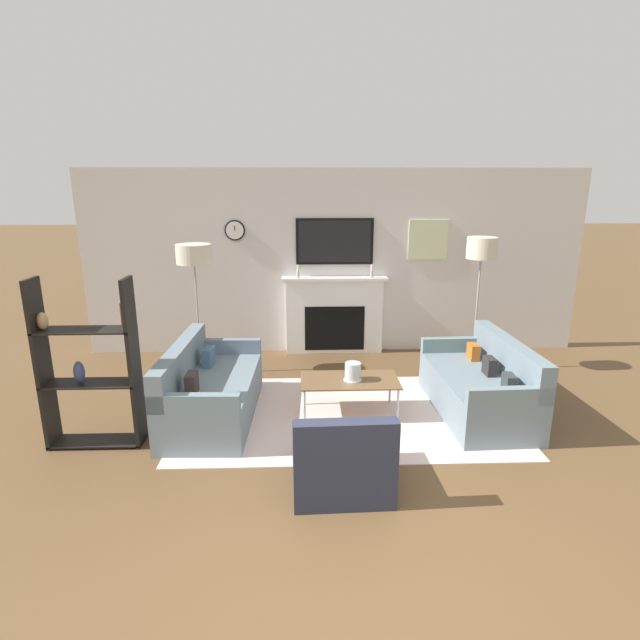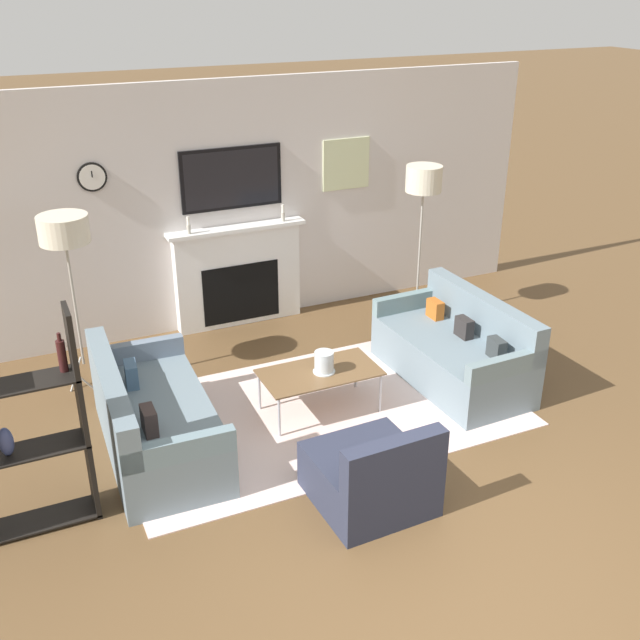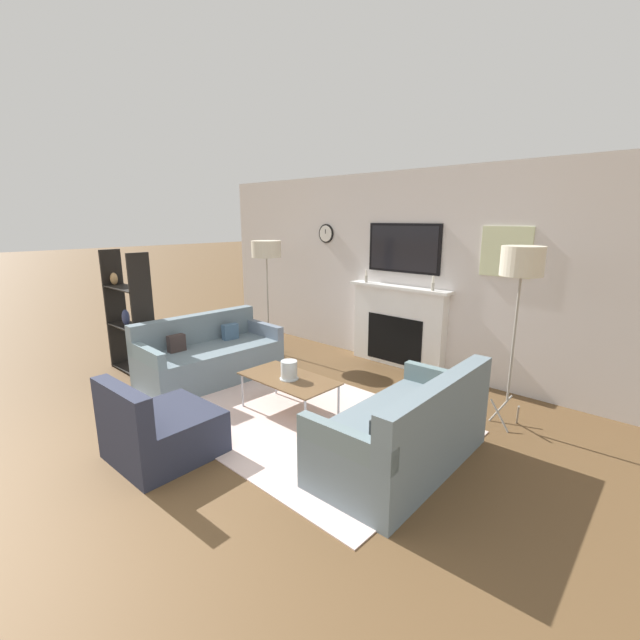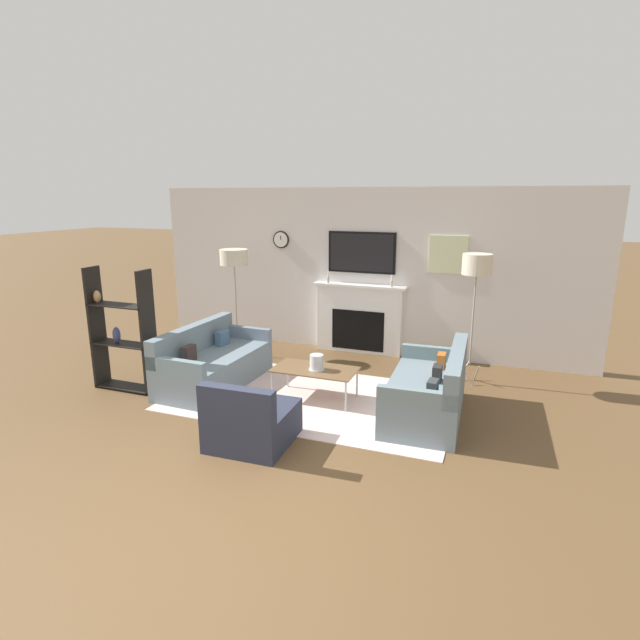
{
  "view_description": "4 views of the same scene",
  "coord_description": "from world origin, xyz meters",
  "px_view_note": "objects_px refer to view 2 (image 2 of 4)",
  "views": [
    {
      "loc": [
        -0.46,
        -2.51,
        2.47
      ],
      "look_at": [
        -0.27,
        3.07,
        0.95
      ],
      "focal_mm": 28.0,
      "sensor_mm": 36.0,
      "label": 1
    },
    {
      "loc": [
        -2.41,
        -2.81,
        3.67
      ],
      "look_at": [
        0.09,
        2.67,
        0.87
      ],
      "focal_mm": 42.0,
      "sensor_mm": 36.0,
      "label": 2
    },
    {
      "loc": [
        3.21,
        -0.34,
        2.06
      ],
      "look_at": [
        -0.09,
        3.18,
        0.92
      ],
      "focal_mm": 24.0,
      "sensor_mm": 36.0,
      "label": 3
    },
    {
      "loc": [
        2.22,
        -3.07,
        2.57
      ],
      "look_at": [
        -0.06,
        3.0,
        0.95
      ],
      "focal_mm": 28.0,
      "sensor_mm": 36.0,
      "label": 4
    }
  ],
  "objects_px": {
    "armchair": "(372,476)",
    "shelf_unit": "(18,433)",
    "couch_left": "(153,421)",
    "coffee_table": "(320,374)",
    "hurricane_candle": "(324,363)",
    "floor_lamp_right": "(424,181)",
    "floor_lamp_left": "(64,231)",
    "couch_right": "(456,352)"
  },
  "relations": [
    {
      "from": "couch_left",
      "to": "coffee_table",
      "type": "relative_size",
      "value": 1.68
    },
    {
      "from": "couch_right",
      "to": "hurricane_candle",
      "type": "bearing_deg",
      "value": -179.39
    },
    {
      "from": "coffee_table",
      "to": "shelf_unit",
      "type": "relative_size",
      "value": 0.65
    },
    {
      "from": "armchair",
      "to": "coffee_table",
      "type": "xyz_separation_m",
      "value": [
        0.19,
        1.36,
        0.14
      ]
    },
    {
      "from": "couch_right",
      "to": "coffee_table",
      "type": "xyz_separation_m",
      "value": [
        -1.46,
        0.01,
        0.09
      ]
    },
    {
      "from": "couch_left",
      "to": "floor_lamp_right",
      "type": "xyz_separation_m",
      "value": [
        3.35,
        1.32,
        1.36
      ]
    },
    {
      "from": "couch_right",
      "to": "coffee_table",
      "type": "relative_size",
      "value": 1.6
    },
    {
      "from": "couch_left",
      "to": "floor_lamp_left",
      "type": "distance_m",
      "value": 1.89
    },
    {
      "from": "armchair",
      "to": "shelf_unit",
      "type": "distance_m",
      "value": 2.54
    },
    {
      "from": "coffee_table",
      "to": "couch_left",
      "type": "bearing_deg",
      "value": -179.74
    },
    {
      "from": "couch_left",
      "to": "armchair",
      "type": "relative_size",
      "value": 2.09
    },
    {
      "from": "coffee_table",
      "to": "floor_lamp_right",
      "type": "relative_size",
      "value": 0.59
    },
    {
      "from": "coffee_table",
      "to": "shelf_unit",
      "type": "bearing_deg",
      "value": -167.42
    },
    {
      "from": "couch_right",
      "to": "shelf_unit",
      "type": "bearing_deg",
      "value": -172.03
    },
    {
      "from": "couch_left",
      "to": "shelf_unit",
      "type": "bearing_deg",
      "value": -151.12
    },
    {
      "from": "shelf_unit",
      "to": "couch_right",
      "type": "bearing_deg",
      "value": 7.97
    },
    {
      "from": "floor_lamp_right",
      "to": "shelf_unit",
      "type": "distance_m",
      "value": 4.83
    },
    {
      "from": "couch_left",
      "to": "hurricane_candle",
      "type": "xyz_separation_m",
      "value": [
        1.56,
        -0.02,
        0.21
      ]
    },
    {
      "from": "couch_right",
      "to": "floor_lamp_left",
      "type": "height_order",
      "value": "floor_lamp_left"
    },
    {
      "from": "armchair",
      "to": "couch_left",
      "type": "bearing_deg",
      "value": 134.47
    },
    {
      "from": "shelf_unit",
      "to": "floor_lamp_left",
      "type": "bearing_deg",
      "value": 70.84
    },
    {
      "from": "couch_left",
      "to": "couch_right",
      "type": "height_order",
      "value": "couch_right"
    },
    {
      "from": "armchair",
      "to": "hurricane_candle",
      "type": "height_order",
      "value": "armchair"
    },
    {
      "from": "floor_lamp_right",
      "to": "shelf_unit",
      "type": "relative_size",
      "value": 1.1
    },
    {
      "from": "armchair",
      "to": "shelf_unit",
      "type": "xyz_separation_m",
      "value": [
        -2.35,
        0.8,
        0.55
      ]
    },
    {
      "from": "couch_right",
      "to": "armchair",
      "type": "height_order",
      "value": "couch_right"
    },
    {
      "from": "coffee_table",
      "to": "hurricane_candle",
      "type": "bearing_deg",
      "value": -34.28
    },
    {
      "from": "coffee_table",
      "to": "hurricane_candle",
      "type": "relative_size",
      "value": 5.3
    },
    {
      "from": "armchair",
      "to": "shelf_unit",
      "type": "height_order",
      "value": "shelf_unit"
    },
    {
      "from": "floor_lamp_left",
      "to": "couch_right",
      "type": "bearing_deg",
      "value": -21.57
    },
    {
      "from": "couch_right",
      "to": "shelf_unit",
      "type": "relative_size",
      "value": 1.03
    },
    {
      "from": "hurricane_candle",
      "to": "coffee_table",
      "type": "bearing_deg",
      "value": 145.72
    },
    {
      "from": "couch_left",
      "to": "shelf_unit",
      "type": "distance_m",
      "value": 1.27
    },
    {
      "from": "hurricane_candle",
      "to": "floor_lamp_right",
      "type": "height_order",
      "value": "floor_lamp_right"
    },
    {
      "from": "floor_lamp_left",
      "to": "floor_lamp_right",
      "type": "height_order",
      "value": "floor_lamp_right"
    },
    {
      "from": "hurricane_candle",
      "to": "floor_lamp_right",
      "type": "relative_size",
      "value": 0.11
    },
    {
      "from": "floor_lamp_left",
      "to": "couch_left",
      "type": "bearing_deg",
      "value": -74.72
    },
    {
      "from": "floor_lamp_right",
      "to": "shelf_unit",
      "type": "bearing_deg",
      "value": -156.64
    },
    {
      "from": "armchair",
      "to": "floor_lamp_left",
      "type": "xyz_separation_m",
      "value": [
        -1.69,
        2.68,
        1.35
      ]
    },
    {
      "from": "floor_lamp_right",
      "to": "armchair",
      "type": "bearing_deg",
      "value": -126.9
    },
    {
      "from": "floor_lamp_right",
      "to": "hurricane_candle",
      "type": "bearing_deg",
      "value": -143.17
    },
    {
      "from": "floor_lamp_right",
      "to": "floor_lamp_left",
      "type": "bearing_deg",
      "value": 180.0
    }
  ]
}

